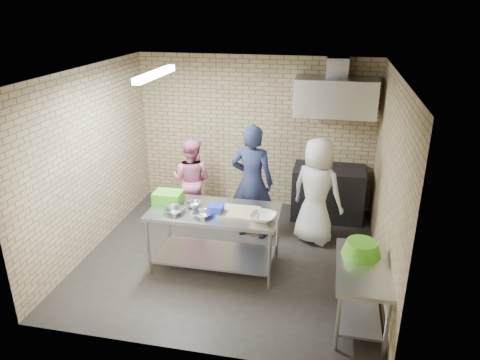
% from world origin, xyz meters
% --- Properties ---
extents(floor, '(4.20, 4.20, 0.00)m').
position_xyz_m(floor, '(0.00, 0.00, 0.00)').
color(floor, black).
rests_on(floor, ground).
extents(ceiling, '(4.20, 4.20, 0.00)m').
position_xyz_m(ceiling, '(0.00, 0.00, 2.70)').
color(ceiling, black).
rests_on(ceiling, ground).
extents(back_wall, '(4.20, 0.06, 2.70)m').
position_xyz_m(back_wall, '(0.00, 2.00, 1.35)').
color(back_wall, tan).
rests_on(back_wall, ground).
extents(front_wall, '(4.20, 0.06, 2.70)m').
position_xyz_m(front_wall, '(0.00, -2.00, 1.35)').
color(front_wall, tan).
rests_on(front_wall, ground).
extents(left_wall, '(0.06, 4.00, 2.70)m').
position_xyz_m(left_wall, '(-2.10, 0.00, 1.35)').
color(left_wall, tan).
rests_on(left_wall, ground).
extents(right_wall, '(0.06, 4.00, 2.70)m').
position_xyz_m(right_wall, '(2.10, 0.00, 1.35)').
color(right_wall, tan).
rests_on(right_wall, ground).
extents(prep_table, '(1.76, 0.88, 0.88)m').
position_xyz_m(prep_table, '(-0.16, -0.30, 0.44)').
color(prep_table, '#AFB2B6').
rests_on(prep_table, floor).
extents(side_counter, '(0.60, 1.20, 0.75)m').
position_xyz_m(side_counter, '(1.80, -1.10, 0.38)').
color(side_counter, silver).
rests_on(side_counter, floor).
extents(stove, '(1.20, 0.70, 0.90)m').
position_xyz_m(stove, '(1.35, 1.65, 0.45)').
color(stove, black).
rests_on(stove, floor).
extents(range_hood, '(1.30, 0.60, 0.60)m').
position_xyz_m(range_hood, '(1.35, 1.70, 2.10)').
color(range_hood, silver).
rests_on(range_hood, back_wall).
extents(hood_duct, '(0.35, 0.30, 0.30)m').
position_xyz_m(hood_duct, '(1.35, 1.85, 2.55)').
color(hood_duct, '#A5A8AD').
rests_on(hood_duct, back_wall).
extents(wall_shelf, '(0.80, 0.20, 0.04)m').
position_xyz_m(wall_shelf, '(1.65, 1.89, 1.92)').
color(wall_shelf, '#3F2B19').
rests_on(wall_shelf, back_wall).
extents(fluorescent_fixture, '(0.10, 1.25, 0.08)m').
position_xyz_m(fluorescent_fixture, '(-1.00, 0.00, 2.64)').
color(fluorescent_fixture, white).
rests_on(fluorescent_fixture, ceiling).
extents(green_crate, '(0.39, 0.29, 0.16)m').
position_xyz_m(green_crate, '(-0.86, -0.18, 0.96)').
color(green_crate, green).
rests_on(green_crate, prep_table).
extents(blue_tub, '(0.20, 0.20, 0.13)m').
position_xyz_m(blue_tub, '(-0.11, -0.40, 0.95)').
color(blue_tub, '#1835B7').
rests_on(blue_tub, prep_table).
extents(cutting_board, '(0.54, 0.41, 0.03)m').
position_xyz_m(cutting_board, '(0.19, -0.32, 0.90)').
color(cutting_board, tan).
rests_on(cutting_board, prep_table).
extents(mixing_bowl_a, '(0.32, 0.32, 0.07)m').
position_xyz_m(mixing_bowl_a, '(-0.66, -0.50, 0.92)').
color(mixing_bowl_a, '#B1B3B8').
rests_on(mixing_bowl_a, prep_table).
extents(mixing_bowl_b, '(0.24, 0.24, 0.07)m').
position_xyz_m(mixing_bowl_b, '(-0.46, -0.25, 0.92)').
color(mixing_bowl_b, silver).
rests_on(mixing_bowl_b, prep_table).
extents(mixing_bowl_c, '(0.30, 0.30, 0.06)m').
position_xyz_m(mixing_bowl_c, '(-0.26, -0.52, 0.91)').
color(mixing_bowl_c, silver).
rests_on(mixing_bowl_c, prep_table).
extents(ceramic_bowl, '(0.39, 0.39, 0.08)m').
position_xyz_m(ceramic_bowl, '(0.54, -0.45, 0.92)').
color(ceramic_bowl, beige).
rests_on(ceramic_bowl, prep_table).
extents(green_basin, '(0.46, 0.46, 0.17)m').
position_xyz_m(green_basin, '(1.78, -0.85, 0.83)').
color(green_basin, '#59C626').
rests_on(green_basin, side_counter).
extents(bottle_red, '(0.07, 0.07, 0.18)m').
position_xyz_m(bottle_red, '(1.40, 1.89, 2.03)').
color(bottle_red, '#B22619').
rests_on(bottle_red, wall_shelf).
extents(man_navy, '(0.71, 0.50, 1.84)m').
position_xyz_m(man_navy, '(0.18, 0.71, 0.92)').
color(man_navy, black).
rests_on(man_navy, floor).
extents(woman_pink, '(0.76, 0.63, 1.44)m').
position_xyz_m(woman_pink, '(-0.92, 1.08, 0.72)').
color(woman_pink, '#CF6D90').
rests_on(woman_pink, floor).
extents(woman_white, '(0.97, 0.83, 1.68)m').
position_xyz_m(woman_white, '(1.18, 0.75, 0.84)').
color(woman_white, silver).
rests_on(woman_white, floor).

